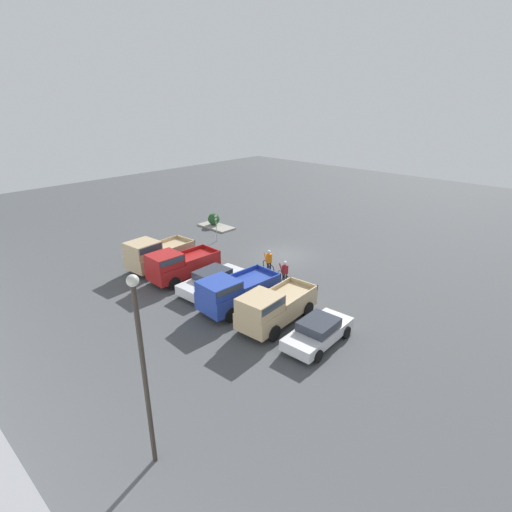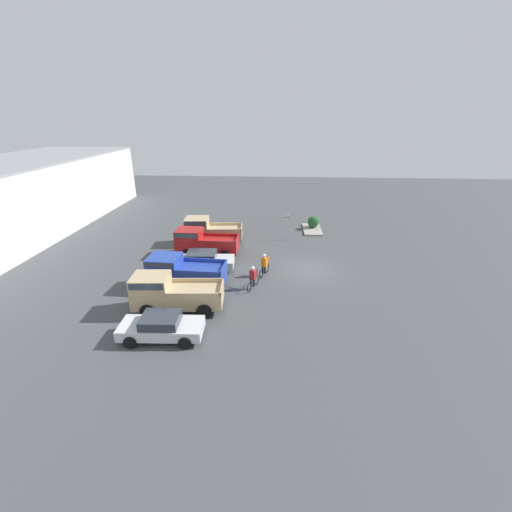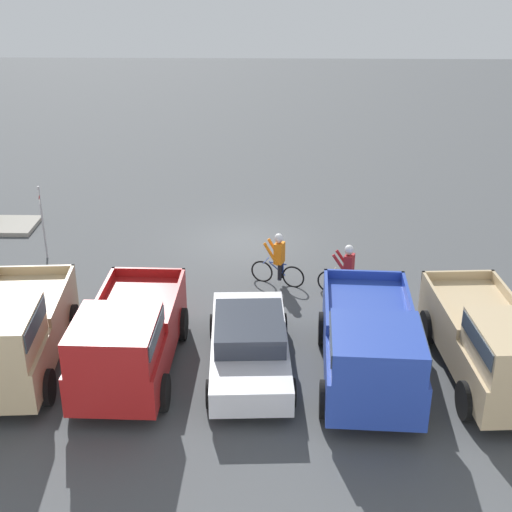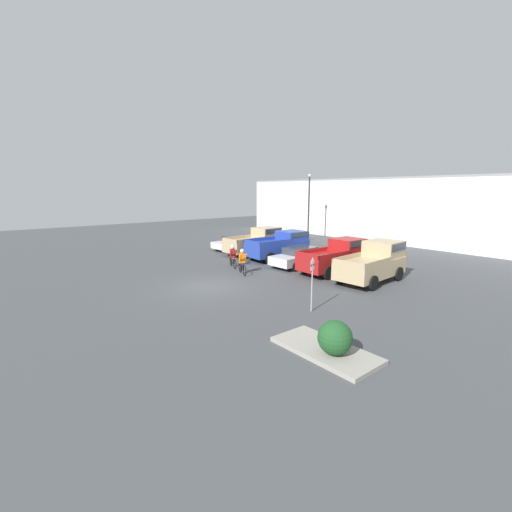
{
  "view_description": "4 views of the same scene",
  "coord_description": "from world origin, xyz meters",
  "px_view_note": "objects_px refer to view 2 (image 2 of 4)",
  "views": [
    {
      "loc": [
        -18.34,
        22.78,
        11.61
      ],
      "look_at": [
        -0.57,
        3.82,
        1.2
      ],
      "focal_mm": 28.0,
      "sensor_mm": 36.0,
      "label": 1
    },
    {
      "loc": [
        -23.23,
        2.43,
        10.68
      ],
      "look_at": [
        -0.57,
        3.82,
        1.2
      ],
      "focal_mm": 24.0,
      "sensor_mm": 36.0,
      "label": 2
    },
    {
      "loc": [
        -0.97,
        22.48,
        9.62
      ],
      "look_at": [
        -0.57,
        3.82,
        1.2
      ],
      "focal_mm": 50.0,
      "sensor_mm": 36.0,
      "label": 3
    },
    {
      "loc": [
        16.09,
        -9.65,
        5.35
      ],
      "look_at": [
        -0.57,
        3.82,
        1.2
      ],
      "focal_mm": 24.0,
      "sensor_mm": 36.0,
      "label": 4
    }
  ],
  "objects_px": {
    "pickup_truck_0": "(170,292)",
    "pickup_truck_2": "(202,242)",
    "cyclist_0": "(264,265)",
    "cyclist_1": "(253,277)",
    "sedan_1": "(202,261)",
    "pickup_truck_1": "(182,271)",
    "shrub": "(313,222)",
    "sedan_0": "(161,327)",
    "pickup_truck_3": "(209,230)",
    "fire_lane_sign": "(287,224)"
  },
  "relations": [
    {
      "from": "pickup_truck_3",
      "to": "cyclist_1",
      "type": "relative_size",
      "value": 3.04
    },
    {
      "from": "sedan_0",
      "to": "fire_lane_sign",
      "type": "height_order",
      "value": "fire_lane_sign"
    },
    {
      "from": "pickup_truck_0",
      "to": "fire_lane_sign",
      "type": "height_order",
      "value": "fire_lane_sign"
    },
    {
      "from": "sedan_1",
      "to": "pickup_truck_2",
      "type": "bearing_deg",
      "value": 10.67
    },
    {
      "from": "cyclist_0",
      "to": "cyclist_1",
      "type": "relative_size",
      "value": 1.01
    },
    {
      "from": "pickup_truck_1",
      "to": "shrub",
      "type": "relative_size",
      "value": 4.51
    },
    {
      "from": "sedan_0",
      "to": "pickup_truck_0",
      "type": "relative_size",
      "value": 0.82
    },
    {
      "from": "pickup_truck_0",
      "to": "fire_lane_sign",
      "type": "distance_m",
      "value": 14.28
    },
    {
      "from": "pickup_truck_1",
      "to": "pickup_truck_0",
      "type": "bearing_deg",
      "value": -178.42
    },
    {
      "from": "fire_lane_sign",
      "to": "shrub",
      "type": "relative_size",
      "value": 2.19
    },
    {
      "from": "pickup_truck_1",
      "to": "pickup_truck_2",
      "type": "xyz_separation_m",
      "value": [
        5.59,
        -0.19,
        -0.0
      ]
    },
    {
      "from": "cyclist_0",
      "to": "fire_lane_sign",
      "type": "xyz_separation_m",
      "value": [
        7.53,
        -1.76,
        0.64
      ]
    },
    {
      "from": "cyclist_1",
      "to": "pickup_truck_3",
      "type": "bearing_deg",
      "value": 28.35
    },
    {
      "from": "pickup_truck_1",
      "to": "shrub",
      "type": "bearing_deg",
      "value": -36.94
    },
    {
      "from": "cyclist_1",
      "to": "fire_lane_sign",
      "type": "bearing_deg",
      "value": -14.27
    },
    {
      "from": "pickup_truck_1",
      "to": "fire_lane_sign",
      "type": "distance_m",
      "value": 11.93
    },
    {
      "from": "pickup_truck_0",
      "to": "pickup_truck_2",
      "type": "relative_size",
      "value": 1.06
    },
    {
      "from": "sedan_1",
      "to": "cyclist_1",
      "type": "bearing_deg",
      "value": -124.59
    },
    {
      "from": "sedan_0",
      "to": "shrub",
      "type": "xyz_separation_m",
      "value": [
        18.63,
        -9.4,
        0.04
      ]
    },
    {
      "from": "sedan_1",
      "to": "cyclist_1",
      "type": "height_order",
      "value": "cyclist_1"
    },
    {
      "from": "cyclist_0",
      "to": "pickup_truck_2",
      "type": "bearing_deg",
      "value": 55.5
    },
    {
      "from": "pickup_truck_0",
      "to": "sedan_1",
      "type": "height_order",
      "value": "pickup_truck_0"
    },
    {
      "from": "cyclist_0",
      "to": "shrub",
      "type": "height_order",
      "value": "cyclist_0"
    },
    {
      "from": "sedan_0",
      "to": "pickup_truck_3",
      "type": "height_order",
      "value": "pickup_truck_3"
    },
    {
      "from": "pickup_truck_3",
      "to": "cyclist_0",
      "type": "relative_size",
      "value": 3.03
    },
    {
      "from": "sedan_0",
      "to": "pickup_truck_2",
      "type": "bearing_deg",
      "value": 1.03
    },
    {
      "from": "pickup_truck_0",
      "to": "cyclist_1",
      "type": "xyz_separation_m",
      "value": [
        2.91,
        -4.58,
        -0.32
      ]
    },
    {
      "from": "pickup_truck_0",
      "to": "pickup_truck_1",
      "type": "bearing_deg",
      "value": 1.58
    },
    {
      "from": "pickup_truck_3",
      "to": "cyclist_1",
      "type": "xyz_separation_m",
      "value": [
        -8.29,
        -4.47,
        -0.38
      ]
    },
    {
      "from": "shrub",
      "to": "pickup_truck_0",
      "type": "bearing_deg",
      "value": 148.54
    },
    {
      "from": "sedan_0",
      "to": "sedan_1",
      "type": "bearing_deg",
      "value": -2.23
    },
    {
      "from": "pickup_truck_0",
      "to": "pickup_truck_1",
      "type": "relative_size",
      "value": 1.04
    },
    {
      "from": "pickup_truck_1",
      "to": "pickup_truck_3",
      "type": "relative_size",
      "value": 1.0
    },
    {
      "from": "sedan_0",
      "to": "fire_lane_sign",
      "type": "bearing_deg",
      "value": -23.76
    },
    {
      "from": "sedan_0",
      "to": "pickup_truck_2",
      "type": "xyz_separation_m",
      "value": [
        11.21,
        0.2,
        0.45
      ]
    },
    {
      "from": "sedan_0",
      "to": "pickup_truck_1",
      "type": "distance_m",
      "value": 5.65
    },
    {
      "from": "sedan_1",
      "to": "cyclist_1",
      "type": "xyz_separation_m",
      "value": [
        -2.72,
        -3.94,
        0.11
      ]
    },
    {
      "from": "pickup_truck_1",
      "to": "cyclist_0",
      "type": "height_order",
      "value": "pickup_truck_1"
    },
    {
      "from": "sedan_0",
      "to": "fire_lane_sign",
      "type": "relative_size",
      "value": 1.74
    },
    {
      "from": "pickup_truck_0",
      "to": "cyclist_1",
      "type": "distance_m",
      "value": 5.44
    },
    {
      "from": "sedan_0",
      "to": "sedan_1",
      "type": "xyz_separation_m",
      "value": [
        8.4,
        -0.33,
        0.03
      ]
    },
    {
      "from": "sedan_0",
      "to": "pickup_truck_1",
      "type": "relative_size",
      "value": 0.84
    },
    {
      "from": "pickup_truck_2",
      "to": "cyclist_1",
      "type": "distance_m",
      "value": 7.12
    },
    {
      "from": "pickup_truck_1",
      "to": "sedan_1",
      "type": "distance_m",
      "value": 2.9
    },
    {
      "from": "shrub",
      "to": "pickup_truck_1",
      "type": "bearing_deg",
      "value": 143.06
    },
    {
      "from": "cyclist_1",
      "to": "shrub",
      "type": "xyz_separation_m",
      "value": [
        12.95,
        -5.13,
        -0.1
      ]
    },
    {
      "from": "pickup_truck_1",
      "to": "pickup_truck_2",
      "type": "relative_size",
      "value": 1.02
    },
    {
      "from": "sedan_0",
      "to": "shrub",
      "type": "relative_size",
      "value": 3.81
    },
    {
      "from": "pickup_truck_3",
      "to": "shrub",
      "type": "bearing_deg",
      "value": -64.08
    },
    {
      "from": "pickup_truck_0",
      "to": "sedan_0",
      "type": "bearing_deg",
      "value": -173.63
    }
  ]
}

